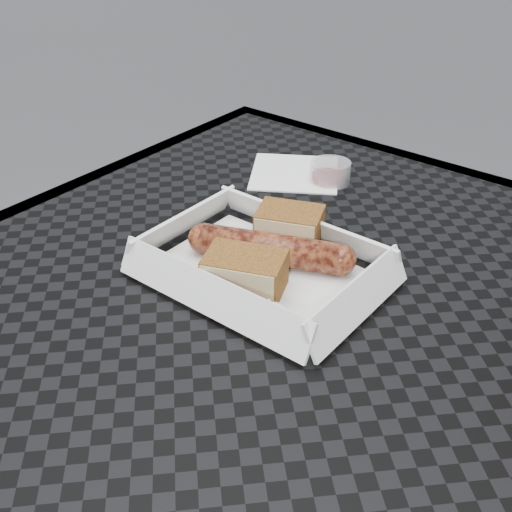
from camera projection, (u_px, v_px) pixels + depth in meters
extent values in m
cube|color=black|center=(299.00, 299.00, 0.67)|extent=(0.80, 0.80, 0.01)
cube|color=black|center=(453.00, 177.00, 0.93)|extent=(0.80, 0.03, 0.03)
cube|color=black|center=(67.00, 198.00, 0.87)|extent=(0.03, 0.80, 0.03)
cylinder|color=black|center=(250.00, 301.00, 1.28)|extent=(0.03, 0.03, 0.73)
cube|color=white|center=(262.00, 274.00, 0.69)|extent=(0.22, 0.15, 0.00)
cylinder|color=brown|center=(270.00, 249.00, 0.70)|extent=(0.16, 0.09, 0.04)
sphere|color=brown|center=(340.00, 260.00, 0.68)|extent=(0.04, 0.04, 0.04)
sphere|color=brown|center=(204.00, 239.00, 0.71)|extent=(0.04, 0.04, 0.04)
cube|color=brown|center=(289.00, 228.00, 0.72)|extent=(0.09, 0.07, 0.04)
cube|color=brown|center=(245.00, 273.00, 0.65)|extent=(0.09, 0.08, 0.04)
cylinder|color=#E6430A|center=(265.00, 310.00, 0.63)|extent=(0.02, 0.02, 0.00)
torus|color=white|center=(268.00, 315.00, 0.62)|extent=(0.02, 0.02, 0.00)
cube|color=#B2D17F|center=(276.00, 313.00, 0.63)|extent=(0.02, 0.02, 0.00)
cube|color=white|center=(295.00, 173.00, 0.90)|extent=(0.17, 0.17, 0.00)
cylinder|color=maroon|center=(328.00, 172.00, 0.87)|extent=(0.05, 0.05, 0.03)
cylinder|color=silver|center=(332.00, 172.00, 0.87)|extent=(0.05, 0.05, 0.03)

